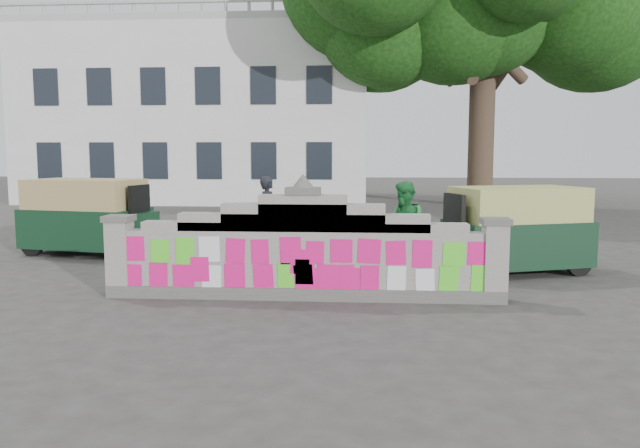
# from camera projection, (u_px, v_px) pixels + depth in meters

# --- Properties ---
(ground) EXTENTS (100.00, 100.00, 0.00)m
(ground) POSITION_uv_depth(u_px,v_px,m) (303.00, 298.00, 10.07)
(ground) COLOR #383533
(ground) RESTS_ON ground
(parapet_wall) EXTENTS (6.48, 0.44, 2.01)m
(parapet_wall) POSITION_uv_depth(u_px,v_px,m) (303.00, 253.00, 9.98)
(parapet_wall) COLOR #4C4C49
(parapet_wall) RESTS_ON ground
(building) EXTENTS (16.00, 10.00, 8.90)m
(building) POSITION_uv_depth(u_px,v_px,m) (210.00, 120.00, 31.90)
(building) COLOR silver
(building) RESTS_ON ground
(cyclist_bike) EXTENTS (1.90, 1.06, 0.95)m
(cyclist_bike) POSITION_uv_depth(u_px,v_px,m) (269.00, 240.00, 13.36)
(cyclist_bike) COLOR black
(cyclist_bike) RESTS_ON ground
(cyclist_rider) EXTENTS (0.52, 0.66, 1.60)m
(cyclist_rider) POSITION_uv_depth(u_px,v_px,m) (269.00, 225.00, 13.33)
(cyclist_rider) COLOR black
(cyclist_rider) RESTS_ON ground
(pedestrian) EXTENTS (0.99, 1.08, 1.80)m
(pedestrian) POSITION_uv_depth(u_px,v_px,m) (405.00, 227.00, 12.10)
(pedestrian) COLOR #23813A
(pedestrian) RESTS_ON ground
(rickshaw_left) EXTENTS (3.23, 1.93, 1.73)m
(rickshaw_left) POSITION_uv_depth(u_px,v_px,m) (89.00, 215.00, 14.42)
(rickshaw_left) COLOR black
(rickshaw_left) RESTS_ON ground
(rickshaw_right) EXTENTS (3.12, 2.17, 1.68)m
(rickshaw_right) POSITION_uv_depth(u_px,v_px,m) (514.00, 229.00, 12.13)
(rickshaw_right) COLOR black
(rickshaw_right) RESTS_ON ground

